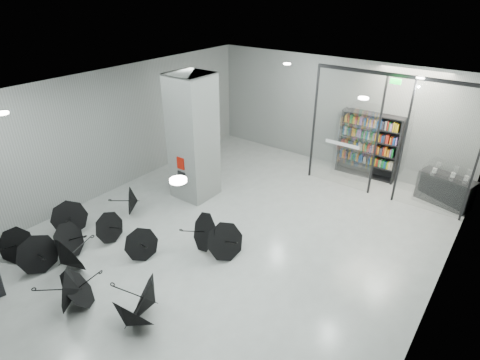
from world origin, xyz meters
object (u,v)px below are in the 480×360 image
Objects in this scene: umbrella_cluster at (111,257)px; bookshelf at (369,145)px; column at (193,138)px; shop_counter at (445,190)px.

bookshelf is at bearing 70.36° from umbrella_cluster.
column is 6.26m from bookshelf.
shop_counter is at bearing -12.90° from bookshelf.
bookshelf is 1.46× the size of shop_counter.
umbrella_cluster is (0.86, -4.04, -1.69)m from column.
bookshelf is at bearing 49.96° from column.
shop_counter is 0.28× the size of umbrella_cluster.
column is at bearing -133.02° from bookshelf.
shop_counter is 10.18m from umbrella_cluster.
umbrella_cluster is at bearing -78.03° from column.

